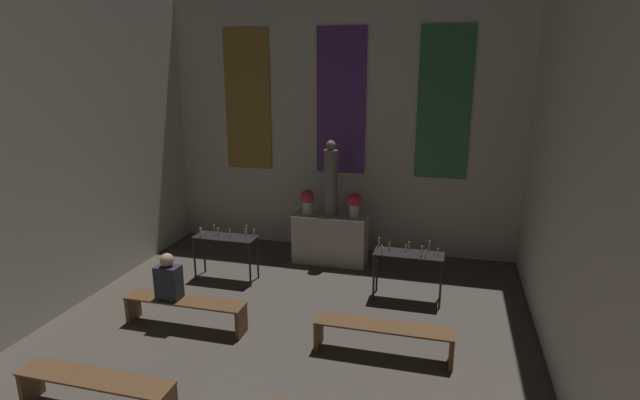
# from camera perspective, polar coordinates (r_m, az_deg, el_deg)

# --- Properties ---
(wall_back) EXTENTS (7.45, 0.16, 5.18)m
(wall_back) POSITION_cam_1_polar(r_m,az_deg,el_deg) (10.35, 2.48, 8.46)
(wall_back) COLOR beige
(wall_back) RESTS_ON ground_plane
(wall_left) EXTENTS (0.12, 9.43, 5.18)m
(wall_left) POSITION_cam_1_polar(r_m,az_deg,el_deg) (8.05, -32.25, 4.06)
(wall_left) COLOR beige
(wall_left) RESTS_ON ground_plane
(wall_right) EXTENTS (0.12, 9.43, 5.18)m
(wall_right) POSITION_cam_1_polar(r_m,az_deg,el_deg) (5.72, 29.33, 0.86)
(wall_right) COLOR beige
(wall_right) RESTS_ON ground_plane
(altar) EXTENTS (1.44, 0.57, 0.98)m
(altar) POSITION_cam_1_polar(r_m,az_deg,el_deg) (9.93, 1.18, -4.44)
(altar) COLOR #BCB29E
(altar) RESTS_ON ground_plane
(statue) EXTENTS (0.26, 0.26, 1.47)m
(statue) POSITION_cam_1_polar(r_m,az_deg,el_deg) (9.60, 1.22, 2.22)
(statue) COLOR slate
(statue) RESTS_ON altar
(flower_vase_left) EXTENTS (0.28, 0.28, 0.48)m
(flower_vase_left) POSITION_cam_1_polar(r_m,az_deg,el_deg) (9.82, -1.46, 0.02)
(flower_vase_left) COLOR beige
(flower_vase_left) RESTS_ON altar
(flower_vase_right) EXTENTS (0.28, 0.28, 0.48)m
(flower_vase_right) POSITION_cam_1_polar(r_m,az_deg,el_deg) (9.61, 3.92, -0.35)
(flower_vase_right) COLOR beige
(flower_vase_right) RESTS_ON altar
(candle_rack_left) EXTENTS (1.14, 0.43, 1.02)m
(candle_rack_left) POSITION_cam_1_polar(r_m,az_deg,el_deg) (9.23, -10.76, -4.84)
(candle_rack_left) COLOR black
(candle_rack_left) RESTS_ON ground_plane
(candle_rack_right) EXTENTS (1.14, 0.43, 1.02)m
(candle_rack_right) POSITION_cam_1_polar(r_m,az_deg,el_deg) (8.42, 10.06, -6.80)
(candle_rack_right) COLOR black
(candle_rack_right) RESTS_ON ground_plane
(pew_second_left) EXTENTS (1.86, 0.36, 0.45)m
(pew_second_left) POSITION_cam_1_polar(r_m,az_deg,el_deg) (6.47, -24.26, -18.91)
(pew_second_left) COLOR brown
(pew_second_left) RESTS_ON ground_plane
(pew_back_left) EXTENTS (1.86, 0.36, 0.45)m
(pew_back_left) POSITION_cam_1_polar(r_m,az_deg,el_deg) (7.86, -15.16, -11.76)
(pew_back_left) COLOR brown
(pew_back_left) RESTS_ON ground_plane
(pew_back_right) EXTENTS (1.86, 0.36, 0.45)m
(pew_back_right) POSITION_cam_1_polar(r_m,az_deg,el_deg) (6.99, 7.23, -14.91)
(pew_back_right) COLOR brown
(pew_back_right) RESTS_ON ground_plane
(person_seated) EXTENTS (0.36, 0.24, 0.71)m
(person_seated) POSITION_cam_1_polar(r_m,az_deg,el_deg) (7.80, -16.94, -8.62)
(person_seated) COLOR #282D38
(person_seated) RESTS_ON pew_back_left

